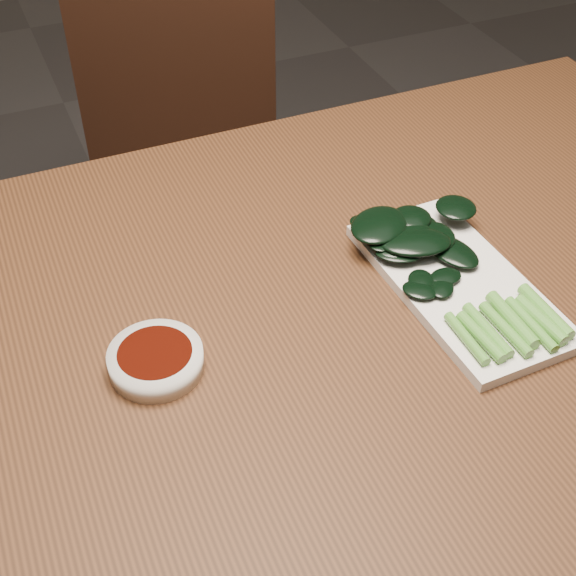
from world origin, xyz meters
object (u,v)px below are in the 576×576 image
(sauce_bowl, at_px, (156,360))
(gai_lan, at_px, (427,251))
(chair_far, at_px, (179,180))
(serving_plate, at_px, (459,284))
(table, at_px, (291,352))

(sauce_bowl, height_order, gai_lan, gai_lan)
(chair_far, height_order, sauce_bowl, chair_far)
(serving_plate, bearing_deg, table, 167.23)
(chair_far, xyz_separation_m, serving_plate, (0.14, -0.73, 0.27))
(gai_lan, bearing_deg, table, -179.47)
(chair_far, xyz_separation_m, sauce_bowl, (-0.22, -0.71, 0.28))
(gai_lan, bearing_deg, sauce_bowl, -175.14)
(sauce_bowl, height_order, serving_plate, sauce_bowl)
(table, distance_m, chair_far, 0.71)
(table, relative_size, chair_far, 1.57)
(sauce_bowl, bearing_deg, chair_far, 72.72)
(gai_lan, bearing_deg, serving_plate, -67.56)
(serving_plate, bearing_deg, chair_far, 101.16)
(table, bearing_deg, serving_plate, -12.77)
(table, height_order, chair_far, chair_far)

